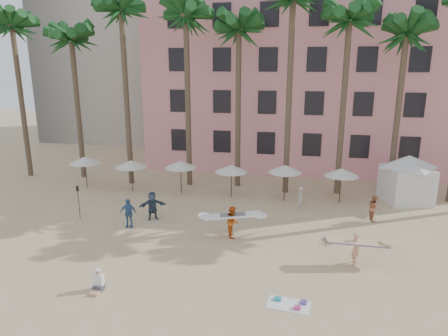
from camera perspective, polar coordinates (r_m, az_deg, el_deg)
ground at (r=19.27m, az=-2.54°, el=-16.24°), size 120.00×120.00×0.00m
pink_hotel at (r=42.20m, az=15.38°, el=11.66°), size 35.00×14.00×16.00m
palm_row at (r=31.38m, az=4.89°, el=20.30°), size 44.40×5.40×16.30m
umbrella_row at (r=30.34m, az=-2.65°, el=0.27°), size 22.50×2.70×2.73m
cabana at (r=31.91m, az=24.73°, el=-0.86°), size 5.46×5.46×3.50m
beach_towel at (r=18.08m, az=9.39°, el=-18.61°), size 1.91×1.22×0.14m
carrier_yellow at (r=21.61m, az=18.39°, el=-10.53°), size 3.20×1.26×1.68m
carrier_white at (r=23.56m, az=1.24°, el=-7.49°), size 3.38×1.40×1.86m
beachgoers at (r=25.92m, az=-1.25°, el=-5.58°), size 16.10×5.65×1.88m
paddle at (r=27.72m, az=-20.10°, el=-4.04°), size 0.18×0.04×2.23m
seated_man at (r=19.48m, az=-17.54°, el=-15.44°), size 0.44×0.77×1.00m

